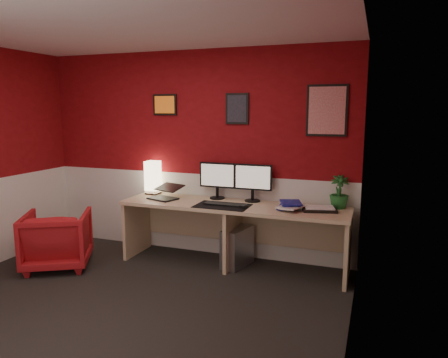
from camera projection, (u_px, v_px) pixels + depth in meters
ground at (116, 310)px, 3.80m from camera, size 4.00×3.50×0.01m
ceiling at (103, 20)px, 3.39m from camera, size 4.00×3.50×0.01m
wall_back at (194, 154)px, 5.21m from camera, size 4.00×0.01×2.50m
wall_right at (354, 189)px, 2.91m from camera, size 0.01×3.50×2.50m
wainscot_back at (194, 213)px, 5.33m from camera, size 4.00×0.01×1.00m
wainscot_right at (348, 290)px, 3.04m from camera, size 0.01×3.50×1.00m
desk at (233, 235)px, 4.82m from camera, size 2.60×0.65×0.73m
shoji_lamp at (153, 178)px, 5.32m from camera, size 0.16×0.16×0.40m
laptop at (163, 190)px, 5.02m from camera, size 0.39×0.32×0.22m
monitor_left at (217, 175)px, 5.03m from camera, size 0.45×0.06×0.58m
monitor_right at (253, 177)px, 4.87m from camera, size 0.45×0.06×0.58m
desk_mat at (222, 206)px, 4.68m from camera, size 0.60×0.38×0.01m
keyboard at (223, 204)px, 4.71m from camera, size 0.42×0.15×0.02m
mouse at (243, 206)px, 4.58m from camera, size 0.08×0.11×0.03m
book_bottom at (278, 207)px, 4.59m from camera, size 0.22×0.28×0.03m
book_middle at (283, 205)px, 4.54m from camera, size 0.30×0.35×0.02m
book_top at (281, 203)px, 4.54m from camera, size 0.30×0.34×0.03m
zen_tray at (319, 209)px, 4.46m from camera, size 0.40×0.33×0.03m
potted_plant at (339, 192)px, 4.55m from camera, size 0.25×0.25×0.36m
pc_tower at (237, 247)px, 4.85m from camera, size 0.29×0.48×0.45m
armchair at (57, 239)px, 4.81m from camera, size 0.95×0.96×0.65m
art_left at (165, 105)px, 5.23m from camera, size 0.32×0.02×0.26m
art_center at (237, 109)px, 4.92m from camera, size 0.28×0.02×0.36m
art_right at (327, 111)px, 4.57m from camera, size 0.44×0.02×0.56m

